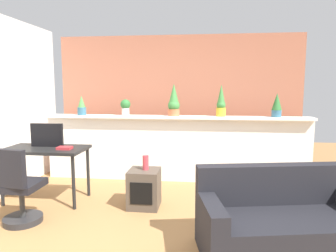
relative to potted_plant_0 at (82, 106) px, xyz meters
name	(u,v)px	position (x,y,z in m)	size (l,w,h in m)	color
ground_plane	(157,237)	(1.58, -1.92, -1.25)	(12.00, 12.00, 0.00)	#9E7042
divider_wall	(175,149)	(1.58, 0.08, -0.72)	(4.39, 0.16, 1.06)	white
plant_shelf	(175,117)	(1.58, 0.04, -0.17)	(4.39, 0.28, 0.04)	white
brick_wall_behind	(178,105)	(1.58, 0.68, 0.00)	(4.39, 0.10, 2.50)	#AD664C
potted_plant_0	(82,106)	(0.00, 0.00, 0.00)	(0.14, 0.14, 0.33)	#386B84
potted_plant_1	(125,106)	(0.75, 0.04, 0.00)	(0.17, 0.17, 0.27)	silver
potted_plant_2	(174,102)	(1.56, 0.05, 0.08)	(0.19, 0.19, 0.53)	#C66B42
potted_plant_3	(221,102)	(2.33, 0.06, 0.07)	(0.15, 0.15, 0.51)	gold
potted_plant_4	(277,105)	(3.20, 0.05, 0.04)	(0.16, 0.16, 0.38)	#386B84
desk	(46,154)	(-0.10, -1.06, -0.59)	(1.10, 0.60, 0.75)	black
tv_monitor	(47,135)	(-0.11, -0.98, -0.34)	(0.46, 0.04, 0.33)	black
office_chair	(18,192)	(-0.04, -1.82, -0.87)	(0.47, 0.47, 0.91)	#262628
side_cube_shelf	(144,188)	(1.29, -1.13, -1.00)	(0.40, 0.41, 0.50)	#4C4238
vase_on_shelf	(146,163)	(1.31, -1.11, -0.66)	(0.08, 0.08, 0.19)	#CC3D47
book_on_desk	(65,148)	(0.21, -1.14, -0.49)	(0.19, 0.13, 0.04)	#B22D33
couch	(282,225)	(2.81, -2.09, -0.97)	(1.68, 1.05, 0.80)	black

